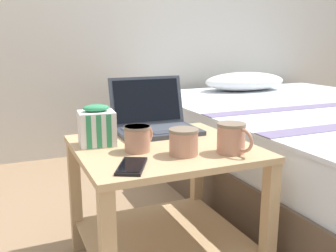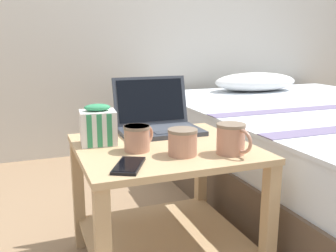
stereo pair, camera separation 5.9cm
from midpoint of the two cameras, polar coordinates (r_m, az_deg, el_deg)
The scene contains 8 objects.
bed at distance 2.47m, azimuth 20.14°, elevation -2.19°, with size 1.67×1.99×0.63m.
bedside_table at distance 1.41m, azimuth -1.93°, elevation -9.68°, with size 0.62×0.58×0.49m.
laptop at distance 1.55m, azimuth -3.13°, elevation 0.78°, with size 0.33×0.27×0.22m.
mug_front_left at distance 1.27m, azimuth -5.94°, elevation -1.70°, with size 0.12×0.09×0.09m.
mug_front_right at distance 1.23m, azimuth 1.07°, elevation -2.19°, with size 0.11×0.12×0.09m.
mug_mid_center at distance 1.26m, azimuth 8.39°, elevation -1.62°, with size 0.10×0.14×0.10m.
snack_bag at distance 1.37m, azimuth -12.01°, elevation -0.10°, with size 0.13×0.12×0.15m.
cell_phone at distance 1.12m, azimuth -7.04°, elevation -6.08°, with size 0.14×0.17×0.01m.
Camera 1 is at (-0.50, -1.20, 0.85)m, focal length 40.00 mm.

